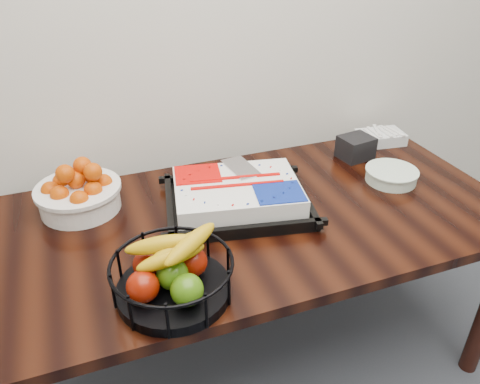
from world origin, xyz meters
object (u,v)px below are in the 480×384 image
object	(u,v)px
fruit_basket	(172,274)
plate_stack	(391,175)
napkin_box	(356,147)
table	(261,232)
cake_tray	(237,196)
tangerine_bowl	(78,189)

from	to	relation	value
fruit_basket	plate_stack	size ratio (longest dim) A/B	1.65
plate_stack	napkin_box	xyz separation A→B (m)	(-0.02, 0.23, 0.02)
fruit_basket	table	bearing A→B (deg)	37.51
cake_tray	fruit_basket	size ratio (longest dim) A/B	1.68
tangerine_bowl	napkin_box	distance (m)	1.15
tangerine_bowl	plate_stack	distance (m)	1.19
tangerine_bowl	cake_tray	bearing A→B (deg)	-19.27
cake_tray	napkin_box	size ratio (longest dim) A/B	4.21
napkin_box	fruit_basket	bearing A→B (deg)	-149.27
cake_tray	napkin_box	world-z (taller)	cake_tray
table	fruit_basket	distance (m)	0.51
table	napkin_box	bearing A→B (deg)	25.28
table	tangerine_bowl	xyz separation A→B (m)	(-0.60, 0.25, 0.17)
plate_stack	cake_tray	bearing A→B (deg)	176.87
table	fruit_basket	xyz separation A→B (m)	(-0.39, -0.30, 0.16)
fruit_basket	napkin_box	distance (m)	1.09
table	fruit_basket	bearing A→B (deg)	-142.49
table	tangerine_bowl	world-z (taller)	tangerine_bowl
tangerine_bowl	plate_stack	world-z (taller)	tangerine_bowl
plate_stack	fruit_basket	bearing A→B (deg)	-161.09
cake_tray	napkin_box	bearing A→B (deg)	17.47
cake_tray	tangerine_bowl	world-z (taller)	tangerine_bowl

